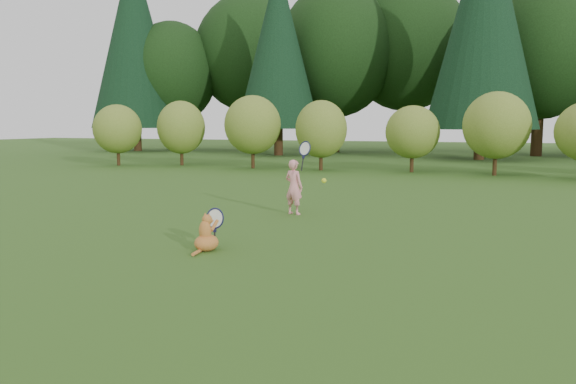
% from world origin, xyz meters
% --- Properties ---
extents(ground, '(100.00, 100.00, 0.00)m').
position_xyz_m(ground, '(0.00, 0.00, 0.00)').
color(ground, '#2F4E16').
rests_on(ground, ground).
extents(shrub_row, '(28.00, 3.00, 2.80)m').
position_xyz_m(shrub_row, '(0.00, 13.00, 1.40)').
color(shrub_row, olive).
rests_on(shrub_row, ground).
extents(woodland_backdrop, '(48.00, 10.00, 15.00)m').
position_xyz_m(woodland_backdrop, '(0.00, 23.00, 7.50)').
color(woodland_backdrop, black).
rests_on(woodland_backdrop, ground).
extents(child, '(0.64, 0.44, 1.59)m').
position_xyz_m(child, '(-0.44, 2.87, 0.56)').
color(child, pink).
rests_on(child, ground).
extents(cat, '(0.47, 0.72, 0.72)m').
position_xyz_m(cat, '(-0.52, -0.51, 0.27)').
color(cat, '#B36822').
rests_on(cat, ground).
extents(tennis_ball, '(0.07, 0.07, 0.07)m').
position_xyz_m(tennis_ball, '(1.08, -0.21, 1.00)').
color(tennis_ball, '#BED218').
rests_on(tennis_ball, ground).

